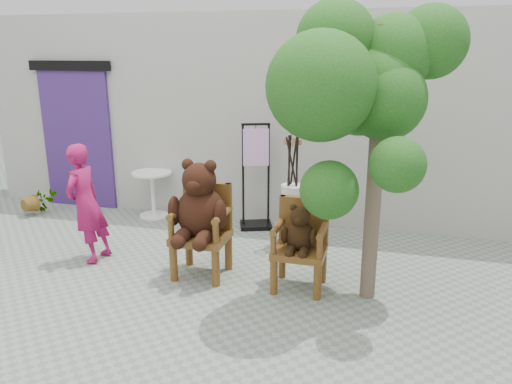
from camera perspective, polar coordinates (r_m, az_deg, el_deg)
ground_plane at (r=5.30m, az=-7.01°, el=-12.16°), size 60.00×60.00×0.00m
back_wall at (r=7.69m, az=1.32°, el=8.60°), size 9.00×1.00×3.00m
doorway at (r=8.51m, az=-19.74°, el=6.10°), size 1.40×0.11×2.33m
chair_big at (r=5.57m, az=-6.37°, el=-2.28°), size 0.67×0.71×1.35m
chair_small at (r=5.33m, az=5.10°, el=-5.14°), size 0.55×0.51×0.96m
person at (r=6.31m, az=-18.85°, el=-1.26°), size 0.37×0.54×1.42m
cafe_table at (r=7.77m, az=-11.72°, el=0.36°), size 0.60×0.60×0.70m
display_stand at (r=7.09m, az=-0.02°, el=0.40°), size 0.54×0.48×1.51m
stool_bucket at (r=6.45m, az=4.17°, el=-0.69°), size 0.32×0.32×1.45m
tree at (r=4.86m, az=12.14°, el=11.97°), size 1.79×1.50×2.96m
potted_plant at (r=8.48m, az=-23.63°, el=-0.83°), size 0.52×0.49×0.46m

